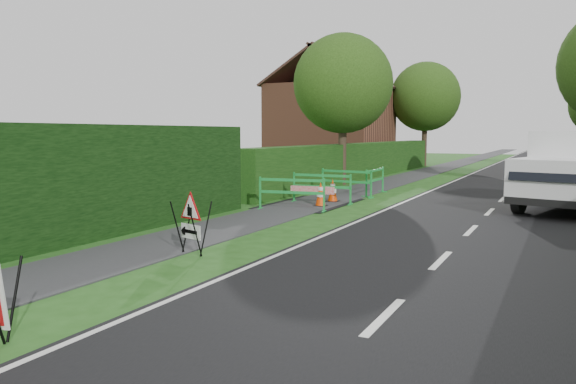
% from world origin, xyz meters
% --- Properties ---
extents(ground, '(120.00, 120.00, 0.00)m').
position_xyz_m(ground, '(0.00, 0.00, 0.00)').
color(ground, '#1F4B15').
rests_on(ground, ground).
extents(road_surface, '(6.00, 90.00, 0.02)m').
position_xyz_m(road_surface, '(2.50, 35.00, 0.00)').
color(road_surface, black).
rests_on(road_surface, ground).
extents(footpath, '(2.00, 90.00, 0.02)m').
position_xyz_m(footpath, '(-3.00, 35.00, 0.01)').
color(footpath, '#2D2D30').
rests_on(footpath, ground).
extents(hedge_west_far, '(1.00, 24.00, 1.80)m').
position_xyz_m(hedge_west_far, '(-5.00, 22.00, 0.00)').
color(hedge_west_far, '#14380F').
rests_on(hedge_west_far, ground).
extents(house_west, '(7.50, 7.40, 7.88)m').
position_xyz_m(house_west, '(-10.00, 30.00, 2.90)').
color(house_west, brown).
rests_on(house_west, ground).
extents(tree_nw, '(4.40, 4.40, 6.70)m').
position_xyz_m(tree_nw, '(-4.60, 18.00, 4.48)').
color(tree_nw, '#2D2116').
rests_on(tree_nw, ground).
extents(tree_fw, '(4.80, 4.80, 7.24)m').
position_xyz_m(tree_fw, '(-4.60, 34.00, 4.83)').
color(tree_fw, '#2D2116').
rests_on(tree_fw, ground).
extents(triangle_sign, '(0.86, 0.86, 1.02)m').
position_xyz_m(triangle_sign, '(-1.88, 2.90, 0.71)').
color(triangle_sign, black).
rests_on(triangle_sign, ground).
extents(works_van, '(3.16, 5.48, 2.36)m').
position_xyz_m(works_van, '(4.57, 13.15, 1.25)').
color(works_van, silver).
rests_on(works_van, ground).
extents(traffic_cone_3, '(0.38, 0.38, 0.79)m').
position_xyz_m(traffic_cone_3, '(-2.45, 10.54, 0.39)').
color(traffic_cone_3, black).
rests_on(traffic_cone_3, ground).
extents(traffic_cone_4, '(0.38, 0.38, 0.79)m').
position_xyz_m(traffic_cone_4, '(-2.56, 11.80, 0.39)').
color(traffic_cone_4, black).
rests_on(traffic_cone_4, ground).
extents(ped_barrier_0, '(2.09, 0.64, 1.00)m').
position_xyz_m(ped_barrier_0, '(-2.85, 9.26, 0.63)').
color(ped_barrier_0, green).
rests_on(ped_barrier_0, ground).
extents(ped_barrier_1, '(2.07, 0.41, 1.00)m').
position_xyz_m(ped_barrier_1, '(-2.76, 11.33, 0.63)').
color(ped_barrier_1, green).
rests_on(ped_barrier_1, ground).
extents(ped_barrier_2, '(2.09, 0.63, 1.00)m').
position_xyz_m(ped_barrier_2, '(-2.72, 13.54, 0.63)').
color(ped_barrier_2, green).
rests_on(ped_barrier_2, ground).
extents(ped_barrier_3, '(0.35, 2.06, 1.00)m').
position_xyz_m(ped_barrier_3, '(-1.99, 14.64, 0.63)').
color(ped_barrier_3, green).
rests_on(ped_barrier_3, ground).
extents(redwhite_plank, '(1.50, 0.20, 0.25)m').
position_xyz_m(redwhite_plank, '(-2.99, 11.10, 0.00)').
color(redwhite_plank, red).
rests_on(redwhite_plank, ground).
extents(hatchback_car, '(2.70, 3.86, 1.22)m').
position_xyz_m(hatchback_car, '(2.98, 25.56, 0.61)').
color(hatchback_car, silver).
rests_on(hatchback_car, ground).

